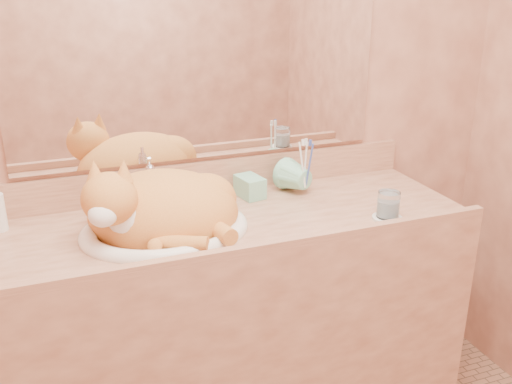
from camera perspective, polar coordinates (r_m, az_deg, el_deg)
name	(u,v)px	position (r m, az deg, el deg)	size (l,w,h in m)	color
wall_back	(201,83)	(2.01, -5.56, 10.79)	(2.40, 0.02, 2.50)	#935643
vanity_counter	(230,329)	(2.08, -2.65, -13.56)	(1.60, 0.55, 0.85)	#8F5740
mirror	(200,42)	(1.97, -5.61, 14.73)	(1.30, 0.02, 0.80)	white
sink_basin	(164,208)	(1.77, -9.19, -1.57)	(0.51, 0.43, 0.16)	white
faucet	(151,186)	(1.95, -10.42, 0.62)	(0.04, 0.12, 0.17)	silver
cat	(157,205)	(1.78, -9.90, -1.32)	(0.48, 0.39, 0.26)	#C7712D
soap_dispenser	(258,179)	(1.98, 0.23, 1.31)	(0.08, 0.08, 0.17)	#80CDAB
toothbrush_cup	(306,182)	(2.05, 4.99, 1.04)	(0.12, 0.12, 0.11)	#80CDAB
toothbrushes	(306,163)	(2.03, 5.05, 2.95)	(0.04, 0.04, 0.22)	white
saucer	(387,218)	(1.91, 12.98, -2.56)	(0.10, 0.10, 0.01)	white
water_glass	(388,205)	(1.90, 13.10, -1.23)	(0.07, 0.07, 0.09)	white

